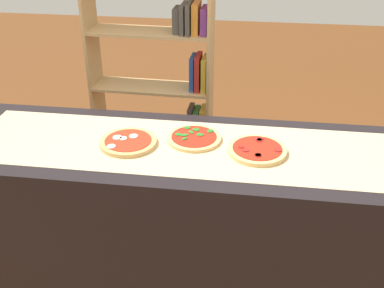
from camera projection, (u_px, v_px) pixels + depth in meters
The scene contains 7 objects.
ground_plane at pixel (192, 288), 2.73m from camera, with size 12.00×12.00×0.00m, color brown.
counter at pixel (192, 224), 2.49m from camera, with size 2.40×0.72×0.95m, color black.
parchment_paper at pixel (192, 147), 2.26m from camera, with size 2.19×0.54×0.00m, color tan.
pizza_mozzarella_0 at pixel (128, 142), 2.28m from camera, with size 0.28×0.28×0.03m.
pizza_spinach_1 at pixel (194, 138), 2.32m from camera, with size 0.27×0.27×0.03m.
pizza_pepperoni_2 at pixel (257, 150), 2.21m from camera, with size 0.28×0.28×0.03m.
bookshelf at pixel (168, 98), 3.33m from camera, with size 0.86×0.28×1.60m.
Camera 1 is at (0.26, -1.94, 2.08)m, focal length 43.48 mm.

